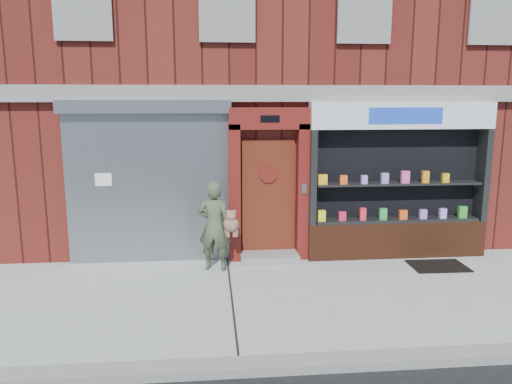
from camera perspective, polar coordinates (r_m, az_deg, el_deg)
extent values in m
plane|color=#9E9E99|center=(8.19, 8.33, -11.48)|extent=(80.00, 80.00, 0.00)
cube|color=gray|center=(6.30, 13.18, -18.26)|extent=(60.00, 0.30, 0.12)
cube|color=#571813|center=(13.51, 2.63, 14.69)|extent=(12.00, 8.00, 8.00)
cube|color=gray|center=(9.45, 6.08, 11.13)|extent=(12.00, 0.16, 0.30)
cube|color=black|center=(9.89, 12.30, 20.54)|extent=(0.90, 0.06, 1.40)
cube|color=gray|center=(9.86, 12.37, 20.58)|extent=(1.00, 0.06, 1.50)
cube|color=black|center=(10.88, 25.67, 18.85)|extent=(0.90, 0.06, 1.40)
cube|color=gray|center=(10.85, 25.79, 18.87)|extent=(1.00, 0.06, 1.50)
cube|color=gray|center=(9.51, -12.18, 0.34)|extent=(3.00, 0.10, 2.80)
cube|color=slate|center=(9.30, -12.60, 9.52)|extent=(3.10, 0.30, 0.24)
cube|color=white|center=(9.54, -17.05, 1.36)|extent=(0.30, 0.01, 0.24)
cube|color=#611510|center=(9.39, -2.48, -0.17)|extent=(0.22, 0.28, 2.60)
cube|color=#611510|center=(9.55, 5.34, -0.03)|extent=(0.22, 0.28, 2.60)
cube|color=#611510|center=(9.28, 1.51, 8.41)|extent=(1.50, 0.28, 0.40)
cube|color=black|center=(9.13, 1.62, 8.37)|extent=(0.35, 0.01, 0.12)
cube|color=#5A1E10|center=(9.57, 1.38, -0.56)|extent=(1.00, 0.06, 2.20)
cylinder|color=black|center=(9.46, 1.42, 2.06)|extent=(0.28, 0.02, 0.28)
cylinder|color=#611510|center=(9.45, 1.43, 2.05)|extent=(0.34, 0.02, 0.34)
cube|color=gray|center=(9.60, 1.54, -7.48)|extent=(1.10, 0.55, 0.15)
cube|color=slate|center=(9.38, 5.52, 0.40)|extent=(0.10, 0.02, 0.18)
cube|color=#542513|center=(10.21, 15.61, -5.15)|extent=(3.50, 0.40, 0.70)
cube|color=black|center=(9.47, 6.39, 1.70)|extent=(0.12, 0.40, 1.80)
cube|color=black|center=(10.68, 24.46, 1.83)|extent=(0.12, 0.40, 1.80)
cube|color=black|center=(10.12, 15.59, 1.96)|extent=(3.30, 0.03, 1.80)
cube|color=black|center=(10.12, 15.71, -3.08)|extent=(3.20, 0.36, 0.06)
cube|color=black|center=(9.97, 15.93, 0.94)|extent=(3.20, 0.36, 0.04)
cube|color=white|center=(9.84, 16.32, 8.42)|extent=(3.50, 0.40, 0.50)
cube|color=blue|center=(9.65, 16.77, 8.35)|extent=(1.40, 0.01, 0.30)
cube|color=yellow|center=(9.57, 7.51, -2.71)|extent=(0.14, 0.09, 0.21)
cube|color=#D72645|center=(9.67, 9.82, -2.74)|extent=(0.14, 0.09, 0.18)
cube|color=red|center=(9.78, 12.09, -2.48)|extent=(0.12, 0.09, 0.24)
cube|color=green|center=(9.91, 14.30, -2.45)|extent=(0.14, 0.09, 0.22)
cube|color=#FF521A|center=(10.05, 16.44, -2.50)|extent=(0.15, 0.09, 0.18)
cube|color=#A279DA|center=(10.21, 18.53, -2.42)|extent=(0.14, 0.09, 0.18)
cube|color=#C488F5|center=(10.37, 20.56, -2.31)|extent=(0.13, 0.09, 0.20)
cube|color=green|center=(10.55, 22.52, -2.14)|extent=(0.16, 0.09, 0.23)
cube|color=yellow|center=(9.44, 7.61, 1.42)|extent=(0.17, 0.09, 0.19)
cube|color=orange|center=(9.53, 9.96, 1.39)|extent=(0.14, 0.09, 0.17)
cube|color=#AE7BDF|center=(9.65, 12.25, 1.40)|extent=(0.11, 0.09, 0.16)
cube|color=#A176D4|center=(9.77, 14.49, 1.53)|extent=(0.14, 0.09, 0.20)
cube|color=#F45197|center=(9.91, 16.67, 1.65)|extent=(0.16, 0.09, 0.23)
cube|color=orange|center=(10.07, 18.78, 1.64)|extent=(0.13, 0.09, 0.23)
cube|color=gold|center=(10.24, 20.82, 1.52)|extent=(0.13, 0.09, 0.18)
imported|color=#485236|center=(8.99, -4.77, -3.87)|extent=(0.67, 0.52, 1.63)
sphere|color=brown|center=(8.95, -2.86, -3.71)|extent=(0.28, 0.28, 0.28)
sphere|color=brown|center=(8.87, -2.86, -2.72)|extent=(0.19, 0.19, 0.19)
sphere|color=brown|center=(8.85, -3.23, -2.26)|extent=(0.07, 0.07, 0.07)
sphere|color=brown|center=(8.85, -2.50, -2.24)|extent=(0.07, 0.07, 0.07)
cylinder|color=brown|center=(8.99, -3.46, -4.59)|extent=(0.07, 0.07, 0.17)
cylinder|color=brown|center=(8.99, -2.25, -4.56)|extent=(0.07, 0.07, 0.17)
cylinder|color=brown|center=(8.97, -3.21, -4.62)|extent=(0.07, 0.07, 0.17)
cylinder|color=brown|center=(8.97, -2.49, -4.60)|extent=(0.07, 0.07, 0.17)
cube|color=black|center=(9.92, 20.09, -7.94)|extent=(1.02, 0.73, 0.03)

